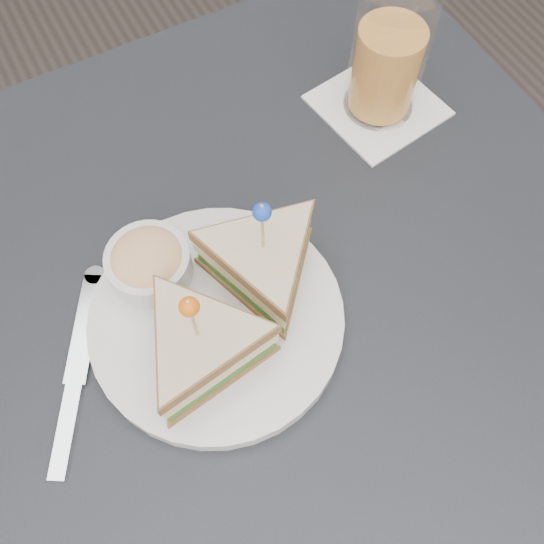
% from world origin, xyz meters
% --- Properties ---
extents(ground_plane, '(3.50, 3.50, 0.00)m').
position_xyz_m(ground_plane, '(0.00, 0.00, 0.00)').
color(ground_plane, '#3F3833').
extents(table, '(0.80, 0.80, 0.75)m').
position_xyz_m(table, '(0.00, 0.00, 0.67)').
color(table, black).
rests_on(table, ground).
extents(plate_meal, '(0.31, 0.31, 0.14)m').
position_xyz_m(plate_meal, '(-0.04, 0.01, 0.79)').
color(plate_meal, silver).
rests_on(plate_meal, table).
extents(cutlery_knife, '(0.12, 0.19, 0.01)m').
position_xyz_m(cutlery_knife, '(-0.19, 0.02, 0.75)').
color(cutlery_knife, white).
rests_on(cutlery_knife, table).
extents(drink_set, '(0.14, 0.14, 0.16)m').
position_xyz_m(drink_set, '(0.23, 0.17, 0.82)').
color(drink_set, white).
rests_on(drink_set, table).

